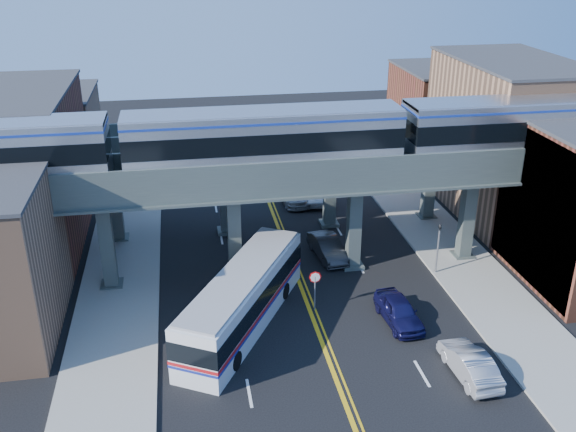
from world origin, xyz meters
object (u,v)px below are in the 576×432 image
(stop_sign, at_px, (315,284))
(transit_bus, at_px, (243,299))
(car_lane_c, at_px, (312,190))
(traffic_signal, at_px, (438,243))
(car_lane_d, at_px, (293,191))
(transit_train, at_px, (264,137))
(car_lane_a, at_px, (399,311))
(car_lane_b, at_px, (328,248))
(car_parked_curb, at_px, (469,363))

(stop_sign, relative_size, transit_bus, 0.21)
(stop_sign, bearing_deg, transit_bus, -169.41)
(stop_sign, bearing_deg, car_lane_c, 78.61)
(stop_sign, distance_m, traffic_signal, 9.41)
(traffic_signal, xyz_separation_m, car_lane_d, (-7.10, 14.48, -1.48))
(stop_sign, bearing_deg, transit_train, 114.35)
(traffic_signal, height_order, car_lane_a, traffic_signal)
(transit_train, bearing_deg, car_lane_c, 65.22)
(traffic_signal, distance_m, transit_bus, 13.86)
(car_lane_b, xyz_separation_m, car_parked_curb, (4.16, -14.11, -0.01))
(transit_train, distance_m, car_lane_b, 9.98)
(car_lane_d, bearing_deg, stop_sign, -101.13)
(stop_sign, relative_size, car_lane_d, 0.47)
(transit_train, xyz_separation_m, car_lane_c, (5.80, 12.56, -8.66))
(stop_sign, height_order, traffic_signal, traffic_signal)
(transit_train, distance_m, stop_sign, 9.47)
(transit_train, bearing_deg, car_lane_d, 71.98)
(car_lane_c, xyz_separation_m, car_parked_curb, (2.95, -25.08, -0.07))
(stop_sign, bearing_deg, traffic_signal, 18.63)
(traffic_signal, relative_size, car_lane_a, 0.92)
(car_lane_a, bearing_deg, transit_train, 129.50)
(car_lane_c, bearing_deg, transit_train, -112.00)
(transit_train, bearing_deg, car_parked_curb, -55.03)
(transit_bus, bearing_deg, car_lane_a, -69.10)
(transit_train, height_order, traffic_signal, transit_train)
(car_lane_b, bearing_deg, stop_sign, -116.58)
(car_lane_a, xyz_separation_m, car_lane_d, (-2.76, 19.62, 0.06))
(transit_train, distance_m, car_lane_c, 16.33)
(transit_train, relative_size, stop_sign, 19.91)
(transit_train, bearing_deg, car_lane_a, -46.34)
(car_parked_curb, bearing_deg, car_lane_c, -86.24)
(car_lane_d, bearing_deg, transit_bus, -114.00)
(car_lane_a, bearing_deg, transit_bus, 167.45)
(car_lane_d, bearing_deg, traffic_signal, -69.12)
(transit_train, relative_size, traffic_signal, 12.77)
(transit_bus, bearing_deg, car_lane_d, 10.56)
(traffic_signal, xyz_separation_m, car_parked_curb, (-2.41, -10.51, -1.56))
(car_lane_d, bearing_deg, car_parked_curb, -84.62)
(car_lane_b, distance_m, car_lane_d, 10.89)
(car_lane_a, bearing_deg, car_parked_curb, -74.34)
(transit_train, xyz_separation_m, car_lane_a, (6.82, -7.15, -8.71))
(car_lane_b, bearing_deg, traffic_signal, -35.83)
(transit_bus, xyz_separation_m, car_lane_d, (6.20, 18.30, -0.85))
(transit_train, distance_m, car_lane_a, 13.17)
(transit_bus, distance_m, car_parked_curb, 12.82)
(stop_sign, distance_m, car_lane_b, 7.07)
(car_lane_d, bearing_deg, car_lane_c, -2.36)
(car_lane_c, xyz_separation_m, car_lane_d, (-1.74, -0.09, 0.01))
(car_lane_a, bearing_deg, car_lane_d, 93.85)
(car_lane_a, height_order, car_lane_b, car_lane_a)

